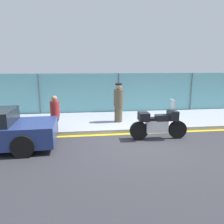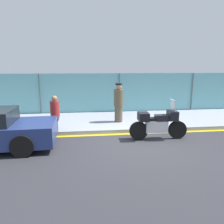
{
  "view_description": "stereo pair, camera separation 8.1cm",
  "coord_description": "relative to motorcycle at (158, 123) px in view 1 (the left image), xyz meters",
  "views": [
    {
      "loc": [
        -1.98,
        -7.07,
        2.68
      ],
      "look_at": [
        -0.76,
        2.0,
        0.75
      ],
      "focal_mm": 35.0,
      "sensor_mm": 36.0,
      "label": 1
    },
    {
      "loc": [
        -1.9,
        -7.08,
        2.68
      ],
      "look_at": [
        -0.76,
        2.0,
        0.75
      ],
      "focal_mm": 35.0,
      "sensor_mm": 36.0,
      "label": 2
    }
  ],
  "objects": [
    {
      "name": "ground_plane",
      "position": [
        -0.75,
        -0.44,
        -0.6
      ],
      "size": [
        120.0,
        120.0,
        0.0
      ],
      "primitive_type": "plane",
      "color": "#2D2D33"
    },
    {
      "name": "officer_standing",
      "position": [
        -1.14,
        2.17,
        0.45
      ],
      "size": [
        0.44,
        0.44,
        1.77
      ],
      "color": "brown",
      "rests_on": "sidewalk"
    },
    {
      "name": "sidewalk",
      "position": [
        -0.75,
        2.63,
        -0.52
      ],
      "size": [
        31.75,
        3.59,
        0.16
      ],
      "color": "#8E93A3",
      "rests_on": "ground_plane"
    },
    {
      "name": "storefront_fence",
      "position": [
        -0.75,
        4.51,
        0.55
      ],
      "size": [
        30.16,
        0.17,
        2.3
      ],
      "color": "#6BB2B7",
      "rests_on": "ground_plane"
    },
    {
      "name": "curb_paint_stripe",
      "position": [
        -0.75,
        0.75,
        -0.6
      ],
      "size": [
        31.75,
        0.18,
        0.01
      ],
      "color": "gold",
      "rests_on": "ground_plane"
    },
    {
      "name": "motorcycle",
      "position": [
        0.0,
        0.0,
        0.0
      ],
      "size": [
        2.16,
        0.53,
        1.48
      ],
      "rotation": [
        0.0,
        0.0,
        -0.03
      ],
      "color": "black",
      "rests_on": "ground_plane"
    },
    {
      "name": "person_seated_on_curb",
      "position": [
        -3.88,
        1.32,
        0.31
      ],
      "size": [
        0.37,
        0.69,
        1.36
      ],
      "color": "#2D3342",
      "rests_on": "sidewalk"
    }
  ]
}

